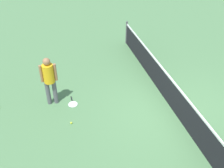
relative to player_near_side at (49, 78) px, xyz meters
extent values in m
plane|color=#4C7A4C|center=(1.38, 3.70, -1.01)|extent=(40.00, 40.00, 0.00)
cylinder|color=#4C4C51|center=(-3.62, 3.70, -0.47)|extent=(0.09, 0.09, 1.07)
cube|color=black|center=(1.38, 3.70, -0.55)|extent=(10.00, 0.02, 0.91)
cube|color=white|center=(1.38, 3.70, -0.07)|extent=(10.00, 0.04, 0.06)
cylinder|color=#595960|center=(0.01, 0.11, -0.58)|extent=(0.15, 0.15, 0.85)
cylinder|color=#595960|center=(-0.01, -0.11, -0.58)|extent=(0.15, 0.15, 0.85)
cylinder|color=yellow|center=(0.00, 0.00, 0.15)|extent=(0.36, 0.36, 0.62)
cylinder|color=#9E704C|center=(0.01, 0.21, 0.17)|extent=(0.09, 0.09, 0.58)
cylinder|color=#9E704C|center=(-0.01, -0.21, 0.17)|extent=(0.09, 0.09, 0.58)
sphere|color=#9E704C|center=(0.00, 0.00, 0.58)|extent=(0.24, 0.24, 0.23)
torus|color=white|center=(0.27, 0.62, -1.00)|extent=(0.32, 0.32, 0.02)
cylinder|color=silver|center=(0.27, 0.62, -1.00)|extent=(0.27, 0.27, 0.00)
cylinder|color=black|center=(-0.02, 0.62, -0.99)|extent=(0.28, 0.04, 0.03)
sphere|color=#C6E033|center=(1.16, 0.45, -0.98)|extent=(0.07, 0.07, 0.07)
camera|label=1|loc=(6.97, 0.18, 4.50)|focal=41.53mm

